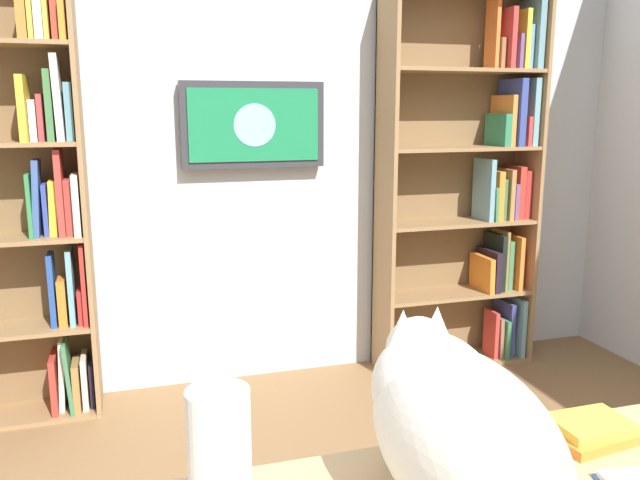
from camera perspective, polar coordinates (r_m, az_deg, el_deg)
wall_back at (r=3.43m, az=-6.95°, el=9.52°), size 4.52×0.06×2.70m
bookshelf_left at (r=3.76m, az=13.62°, el=4.66°), size 0.91×0.28×2.09m
bookshelf_right at (r=3.27m, az=-25.37°, el=3.61°), size 0.81×0.28×2.19m
wall_mounted_tv at (r=3.36m, az=-5.92°, el=10.10°), size 0.74×0.07×0.44m
cat at (r=1.24m, az=11.61°, el=-15.50°), size 0.27×0.66×0.34m
paper_towel_roll at (r=1.18m, az=-8.87°, el=-18.73°), size 0.11×0.11×0.26m
desk_book_stack at (r=1.61m, az=22.83°, el=-15.22°), size 0.22×0.16×0.04m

